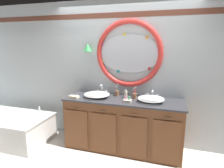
# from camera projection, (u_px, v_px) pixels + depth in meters

# --- Properties ---
(ground_plane) EXTENTS (14.00, 14.00, 0.00)m
(ground_plane) POSITION_uv_depth(u_px,v_px,m) (114.00, 154.00, 3.21)
(ground_plane) COLOR silver
(back_wall_assembly) EXTENTS (6.40, 0.26, 2.60)m
(back_wall_assembly) POSITION_uv_depth(u_px,v_px,m) (124.00, 71.00, 3.47)
(back_wall_assembly) COLOR silver
(back_wall_assembly) RESTS_ON ground_plane
(vanity_counter) EXTENTS (2.02, 0.65, 0.91)m
(vanity_counter) POSITION_uv_depth(u_px,v_px,m) (123.00, 124.00, 3.32)
(vanity_counter) COLOR brown
(vanity_counter) RESTS_ON ground_plane
(bathtub) EXTENTS (1.50, 0.87, 0.60)m
(bathtub) POSITION_uv_depth(u_px,v_px,m) (10.00, 125.00, 3.63)
(bathtub) COLOR white
(bathtub) RESTS_ON ground_plane
(sink_basin_left) EXTENTS (0.45, 0.45, 0.10)m
(sink_basin_left) POSITION_uv_depth(u_px,v_px,m) (97.00, 94.00, 3.32)
(sink_basin_left) COLOR white
(sink_basin_left) RESTS_ON vanity_counter
(sink_basin_right) EXTENTS (0.42, 0.42, 0.11)m
(sink_basin_right) POSITION_uv_depth(u_px,v_px,m) (151.00, 99.00, 3.05)
(sink_basin_right) COLOR white
(sink_basin_right) RESTS_ON vanity_counter
(faucet_set_left) EXTENTS (0.22, 0.12, 0.18)m
(faucet_set_left) POSITION_uv_depth(u_px,v_px,m) (102.00, 90.00, 3.55)
(faucet_set_left) COLOR silver
(faucet_set_left) RESTS_ON vanity_counter
(faucet_set_right) EXTENTS (0.22, 0.15, 0.14)m
(faucet_set_right) POSITION_uv_depth(u_px,v_px,m) (152.00, 95.00, 3.28)
(faucet_set_right) COLOR silver
(faucet_set_right) RESTS_ON vanity_counter
(toothbrush_holder_left) EXTENTS (0.09, 0.09, 0.22)m
(toothbrush_holder_left) POSITION_uv_depth(u_px,v_px,m) (117.00, 93.00, 3.41)
(toothbrush_holder_left) COLOR #996647
(toothbrush_holder_left) RESTS_ON vanity_counter
(toothbrush_holder_right) EXTENTS (0.08, 0.08, 0.21)m
(toothbrush_holder_right) POSITION_uv_depth(u_px,v_px,m) (134.00, 96.00, 3.24)
(toothbrush_holder_right) COLOR #996647
(toothbrush_holder_right) RESTS_ON vanity_counter
(soap_dispenser) EXTENTS (0.06, 0.07, 0.15)m
(soap_dispenser) POSITION_uv_depth(u_px,v_px,m) (126.00, 94.00, 3.30)
(soap_dispenser) COLOR #EFE5C6
(soap_dispenser) RESTS_ON vanity_counter
(folded_hand_towel) EXTENTS (0.17, 0.11, 0.04)m
(folded_hand_towel) POSITION_uv_depth(u_px,v_px,m) (74.00, 97.00, 3.29)
(folded_hand_towel) COLOR beige
(folded_hand_towel) RESTS_ON vanity_counter
(toiletry_basket) EXTENTS (0.12, 0.11, 0.10)m
(toiletry_basket) POSITION_uv_depth(u_px,v_px,m) (127.00, 101.00, 3.05)
(toiletry_basket) COLOR beige
(toiletry_basket) RESTS_ON vanity_counter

